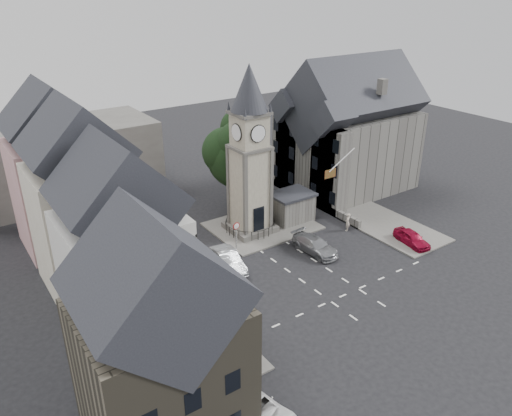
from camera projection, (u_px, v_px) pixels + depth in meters
ground at (301, 265)px, 43.71m from camera, size 120.00×120.00×0.00m
pavement_west at (140, 278)px, 41.74m from camera, size 6.00×30.00×0.14m
pavement_east at (339, 202)px, 55.83m from camera, size 6.00×26.00×0.14m
central_island at (262, 226)px, 50.43m from camera, size 10.00×8.00×0.16m
road_markings at (345, 295)px, 39.59m from camera, size 20.00×8.00×0.01m
clock_tower at (250, 153)px, 46.28m from camera, size 4.86×4.86×16.25m
stone_shelter at (291, 207)px, 51.14m from camera, size 4.30×3.30×3.08m
town_tree at (239, 147)px, 51.53m from camera, size 7.20×7.20×10.80m
warning_sign_post at (236, 231)px, 45.28m from camera, size 0.70×0.19×2.85m
terrace_pink at (58, 177)px, 44.94m from camera, size 8.10×7.60×12.80m
terrace_cream at (85, 207)px, 38.96m from camera, size 8.10×7.60×12.80m
terrace_tudor at (123, 254)px, 33.14m from camera, size 8.10×7.60×12.00m
building_sw_stone at (161, 348)px, 25.99m from camera, size 8.60×7.60×10.40m
backdrop_west at (65, 160)px, 56.80m from camera, size 20.00×10.00×8.00m
east_building at (348, 137)px, 57.32m from camera, size 14.40×11.40×12.60m
east_boundary_wall at (308, 199)px, 55.73m from camera, size 0.40×16.00×0.90m
flagpole at (342, 160)px, 47.87m from camera, size 3.68×0.10×2.74m
car_west_blue at (227, 307)px, 37.05m from camera, size 3.92×2.26×1.26m
car_west_silver at (227, 285)px, 39.70m from camera, size 3.89×1.52×1.26m
car_west_grey at (181, 257)px, 43.70m from camera, size 4.84×3.21×1.24m
car_island_silver at (228, 260)px, 42.95m from camera, size 2.28×4.94×1.57m
car_island_east at (315, 245)px, 45.50m from camera, size 2.27×5.02×1.43m
car_east_red at (412, 238)px, 46.81m from camera, size 2.21×4.19×1.36m
van_sw_white at (253, 411)px, 27.95m from camera, size 3.90×6.43×1.67m
pedestrian at (348, 222)px, 49.35m from camera, size 0.80×0.74×1.83m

